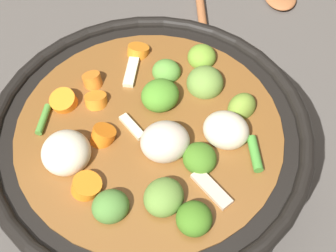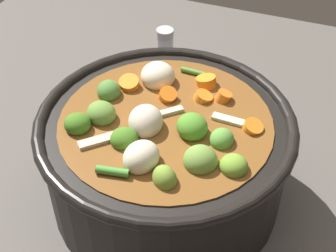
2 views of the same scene
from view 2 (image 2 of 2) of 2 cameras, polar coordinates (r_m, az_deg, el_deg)
ground_plane at (r=0.69m, az=-0.25°, el=-7.79°), size 1.10×1.10×0.00m
cooking_pot at (r=0.64m, az=-0.29°, el=-3.47°), size 0.32×0.32×0.16m
salt_shaker at (r=0.90m, az=-0.35°, el=9.02°), size 0.03×0.03×0.08m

